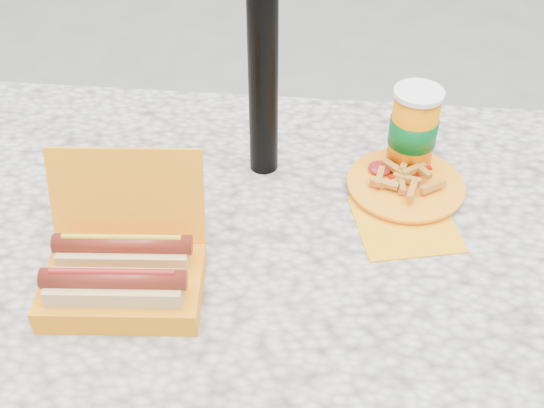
# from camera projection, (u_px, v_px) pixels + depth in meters

# --- Properties ---
(picnic_table) EXTENTS (1.20, 0.80, 0.75)m
(picnic_table) POSITION_uv_depth(u_px,v_px,m) (254.00, 272.00, 1.18)
(picnic_table) COLOR beige
(picnic_table) RESTS_ON ground
(hotdog_box) EXTENTS (0.24, 0.21, 0.18)m
(hotdog_box) POSITION_uv_depth(u_px,v_px,m) (122.00, 272.00, 0.97)
(hotdog_box) COLOR orange
(hotdog_box) RESTS_ON picnic_table
(fries_plate) EXTENTS (0.20, 0.29, 0.04)m
(fries_plate) POSITION_uv_depth(u_px,v_px,m) (404.00, 187.00, 1.17)
(fries_plate) COLOR #F49F0F
(fries_plate) RESTS_ON picnic_table
(soda_cup) EXTENTS (0.08, 0.08, 0.16)m
(soda_cup) POSITION_uv_depth(u_px,v_px,m) (413.00, 130.00, 1.18)
(soda_cup) COLOR orange
(soda_cup) RESTS_ON picnic_table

